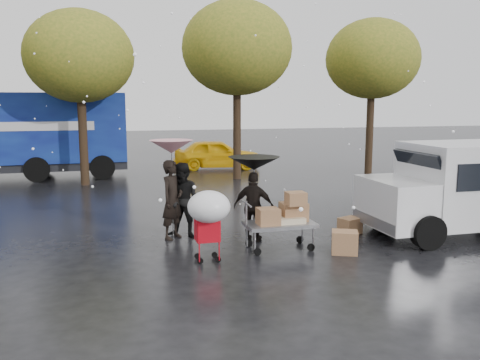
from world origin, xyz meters
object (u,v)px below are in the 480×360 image
object	(u,v)px
shopping_cart	(209,211)
white_van	(472,186)
yellow_taxi	(217,154)
person_pink	(172,200)
blue_truck	(30,136)
person_black	(254,207)
vendor_cart	(284,216)

from	to	relation	value
shopping_cart	white_van	size ratio (longest dim) A/B	0.30
white_van	yellow_taxi	size ratio (longest dim) A/B	1.20
shopping_cart	yellow_taxi	bearing A→B (deg)	76.92
person_pink	white_van	bearing A→B (deg)	-57.61
blue_truck	person_black	bearing A→B (deg)	-61.90
shopping_cart	blue_truck	size ratio (longest dim) A/B	0.18
shopping_cart	yellow_taxi	distance (m)	14.07
white_van	blue_truck	bearing A→B (deg)	133.10
shopping_cart	blue_truck	xyz separation A→B (m)	(-4.86, 12.86, 0.69)
person_black	blue_truck	distance (m)	13.14
person_pink	yellow_taxi	world-z (taller)	person_pink
vendor_cart	shopping_cart	world-z (taller)	shopping_cart
person_black	blue_truck	bearing A→B (deg)	-31.93
person_black	vendor_cart	world-z (taller)	person_black
shopping_cart	yellow_taxi	size ratio (longest dim) A/B	0.36
vendor_cart	person_black	bearing A→B (deg)	120.59
person_black	white_van	bearing A→B (deg)	-157.20
yellow_taxi	person_pink	bearing A→B (deg)	171.70
person_black	yellow_taxi	bearing A→B (deg)	-68.61
yellow_taxi	blue_truck	bearing A→B (deg)	104.85
shopping_cart	white_van	xyz separation A→B (m)	(6.57, 0.64, 0.10)
vendor_cart	blue_truck	distance (m)	14.02
person_pink	white_van	distance (m)	7.16
white_van	person_pink	bearing A→B (deg)	168.86
shopping_cart	person_black	bearing A→B (deg)	44.88
person_pink	vendor_cart	xyz separation A→B (m)	(2.20, -1.47, -0.20)
person_pink	blue_truck	world-z (taller)	blue_truck
person_black	shopping_cart	world-z (taller)	person_black
white_van	shopping_cart	bearing A→B (deg)	-174.41
vendor_cart	yellow_taxi	size ratio (longest dim) A/B	0.37
blue_truck	shopping_cart	bearing A→B (deg)	-69.30
person_black	vendor_cart	size ratio (longest dim) A/B	1.05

